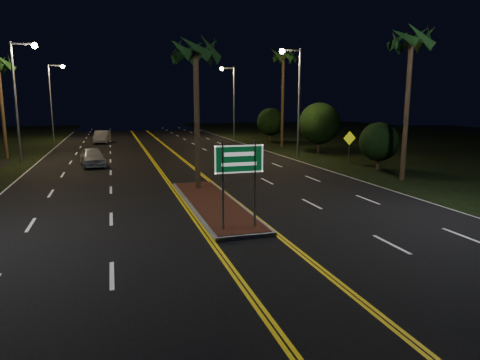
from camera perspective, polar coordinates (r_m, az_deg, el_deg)
name	(u,v)px	position (r m, az deg, el deg)	size (l,w,h in m)	color
ground	(265,258)	(13.30, 3.38, -10.38)	(120.00, 120.00, 0.00)	black
grass_right	(451,147)	(50.43, 26.33, 4.00)	(40.00, 110.00, 0.01)	black
median_island	(213,204)	(19.71, -3.62, -3.19)	(2.25, 10.25, 0.17)	gray
highway_sign	(239,167)	(15.27, -0.13, 1.70)	(1.80, 0.08, 3.20)	gray
streetlight_left_mid	(20,89)	(36.23, -27.25, 10.79)	(1.91, 0.44, 9.00)	gray
streetlight_left_far	(54,93)	(56.03, -23.60, 10.55)	(1.91, 0.44, 9.00)	gray
streetlight_right_mid	(295,90)	(36.83, 7.34, 11.82)	(1.91, 0.44, 9.00)	gray
streetlight_right_far	(231,94)	(55.71, -1.20, 11.41)	(1.91, 0.44, 9.00)	gray
palm_median	(196,50)	(22.72, -5.94, 16.84)	(2.40, 2.40, 8.30)	#382819
palm_right_near	(412,40)	(27.64, 21.92, 16.98)	(2.40, 2.40, 9.30)	#382819
palm_right_far	(283,57)	(45.25, 5.81, 16.01)	(2.40, 2.40, 10.30)	#382819
shrub_near	(379,142)	(31.36, 18.03, 4.86)	(2.70, 2.70, 3.30)	#382819
shrub_mid	(319,123)	(40.14, 10.53, 7.43)	(3.78, 3.78, 4.62)	#382819
shrub_far	(271,122)	(51.04, 4.12, 7.75)	(3.24, 3.24, 3.96)	#382819
car_near	(93,155)	(33.37, -19.06, 3.12)	(2.05, 4.78, 1.59)	#B5B6BB
car_far	(102,136)	(51.75, -17.95, 5.62)	(2.10, 4.91, 1.64)	#ABAFB5
warning_sign	(349,143)	(33.66, 14.36, 4.84)	(1.05, 0.09, 2.50)	gray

